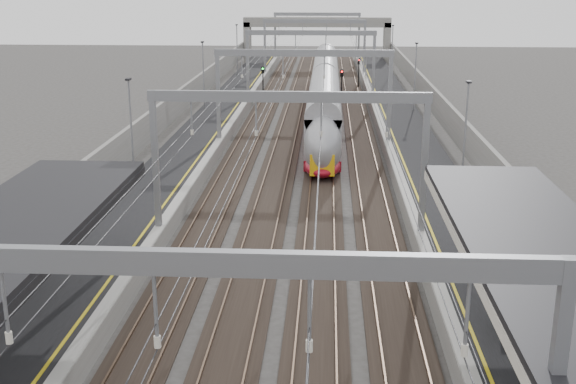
# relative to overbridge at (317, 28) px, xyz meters

# --- Properties ---
(platform_left) EXTENTS (4.00, 120.00, 1.00)m
(platform_left) POSITION_rel_overbridge_xyz_m (-8.00, -55.00, -4.81)
(platform_left) COLOR black
(platform_left) RESTS_ON ground
(platform_right) EXTENTS (4.00, 120.00, 1.00)m
(platform_right) POSITION_rel_overbridge_xyz_m (8.00, -55.00, -4.81)
(platform_right) COLOR black
(platform_right) RESTS_ON ground
(tracks) EXTENTS (11.40, 140.00, 0.20)m
(tracks) POSITION_rel_overbridge_xyz_m (0.00, -55.00, -5.26)
(tracks) COLOR black
(tracks) RESTS_ON ground
(overhead_line) EXTENTS (13.00, 140.00, 6.60)m
(overhead_line) POSITION_rel_overbridge_xyz_m (0.00, -48.38, 0.83)
(overhead_line) COLOR gray
(overhead_line) RESTS_ON platform_left
(overbridge) EXTENTS (22.00, 2.20, 6.90)m
(overbridge) POSITION_rel_overbridge_xyz_m (0.00, 0.00, 0.00)
(overbridge) COLOR slate
(overbridge) RESTS_ON ground
(wall_left) EXTENTS (0.30, 120.00, 3.20)m
(wall_left) POSITION_rel_overbridge_xyz_m (-11.20, -55.00, -3.71)
(wall_left) COLOR slate
(wall_left) RESTS_ON ground
(wall_right) EXTENTS (0.30, 120.00, 3.20)m
(wall_right) POSITION_rel_overbridge_xyz_m (11.20, -55.00, -3.71)
(wall_right) COLOR slate
(wall_right) RESTS_ON ground
(train) EXTENTS (2.49, 45.36, 3.94)m
(train) POSITION_rel_overbridge_xyz_m (1.50, -45.53, -3.36)
(train) COLOR maroon
(train) RESTS_ON ground
(bench) EXTENTS (0.73, 1.65, 0.82)m
(bench) POSITION_rel_overbridge_xyz_m (8.04, -88.06, -3.82)
(bench) COLOR black
(bench) RESTS_ON platform_right
(signal_green) EXTENTS (0.32, 0.32, 3.48)m
(signal_green) POSITION_rel_overbridge_xyz_m (-5.20, -33.30, -2.89)
(signal_green) COLOR black
(signal_green) RESTS_ON ground
(signal_red_near) EXTENTS (0.32, 0.32, 3.48)m
(signal_red_near) POSITION_rel_overbridge_xyz_m (3.20, -35.39, -2.89)
(signal_red_near) COLOR black
(signal_red_near) RESTS_ON ground
(signal_red_far) EXTENTS (0.32, 0.32, 3.48)m
(signal_red_far) POSITION_rel_overbridge_xyz_m (5.40, -24.34, -2.89)
(signal_red_far) COLOR black
(signal_red_far) RESTS_ON ground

